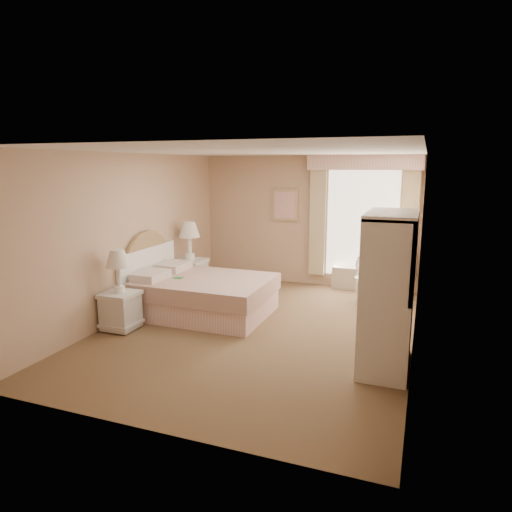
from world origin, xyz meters
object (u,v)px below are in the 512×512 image
at_px(bed, 199,293).
at_px(cafe_chair, 367,274).
at_px(round_table, 393,267).
at_px(nightstand_near, 120,300).
at_px(nightstand_far, 190,266).
at_px(armoire, 388,304).

xyz_separation_m(bed, cafe_chair, (2.39, 1.58, 0.15)).
distance_m(round_table, cafe_chair, 0.61).
height_order(nightstand_near, nightstand_far, nightstand_far).
distance_m(bed, cafe_chair, 2.87).
xyz_separation_m(bed, nightstand_far, (-0.71, 1.03, 0.16)).
bearing_deg(nightstand_far, nightstand_near, -90.00).
relative_size(round_table, cafe_chair, 0.97).
distance_m(nightstand_near, cafe_chair, 4.07).
height_order(nightstand_near, round_table, nightstand_near).
bearing_deg(bed, nightstand_far, 124.64).
bearing_deg(nightstand_near, nightstand_far, 90.00).
bearing_deg(round_table, cafe_chair, -130.86).
height_order(cafe_chair, armoire, armoire).
bearing_deg(cafe_chair, bed, -154.29).
bearing_deg(armoire, round_table, 92.75).
bearing_deg(round_table, armoire, -87.25).
xyz_separation_m(round_table, armoire, (0.14, -3.01, 0.22)).
relative_size(cafe_chair, armoire, 0.46).
distance_m(nightstand_far, round_table, 3.65).
bearing_deg(armoire, nightstand_near, -178.89).
bearing_deg(armoire, cafe_chair, 102.06).
height_order(nightstand_near, armoire, armoire).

